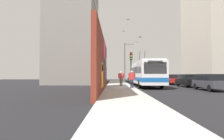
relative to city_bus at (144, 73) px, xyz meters
The scene contains 14 objects.
ground_plane 4.37m from the city_bus, 153.30° to the left, with size 80.00×80.00×0.00m, color black.
sidewalk_slab 5.21m from the city_bus, 136.47° to the left, with size 48.00×3.20×0.15m, color #ADA8A0.
graffiti_wall 9.41m from the city_bus, 146.73° to the left, with size 13.45×0.32×4.89m.
building_far_left 14.80m from the city_bus, 57.66° to the left, with size 11.22×7.44×17.61m.
building_far_right 19.71m from the city_bus, 60.88° to the right, with size 11.88×9.51×22.00m.
city_bus is the anchor object (origin of this frame).
parked_car_dark_gray 8.55m from the city_bus, 142.27° to the right, with size 4.07×1.89×1.58m.
parked_car_black 5.48m from the city_bus, 105.64° to the right, with size 4.24×1.80×1.58m.
parked_car_red 7.13m from the city_bus, 47.31° to the right, with size 4.70×1.73×1.58m.
pedestrian_at_curb 6.14m from the city_bus, 158.36° to the left, with size 0.24×0.78×1.77m.
pedestrian_midblock 3.74m from the city_bus, 120.70° to the left, with size 0.24×0.70×1.78m.
traffic_light 4.57m from the city_bus, 151.08° to the left, with size 0.49×0.28×3.90m.
street_lamp 6.56m from the city_bus, 19.24° to the left, with size 0.44×1.94×6.68m.
flying_pigeons 6.23m from the city_bus, 136.60° to the left, with size 8.63×4.01×3.52m.
Camera 1 is at (-20.11, 2.31, 1.49)m, focal length 28.30 mm.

